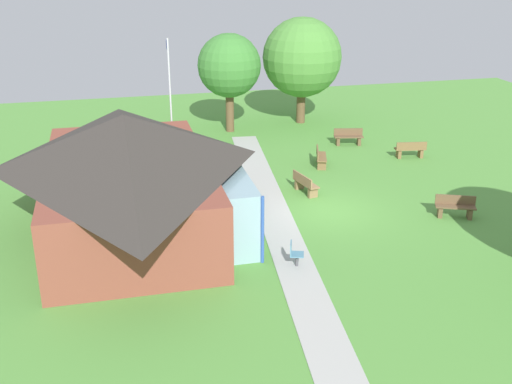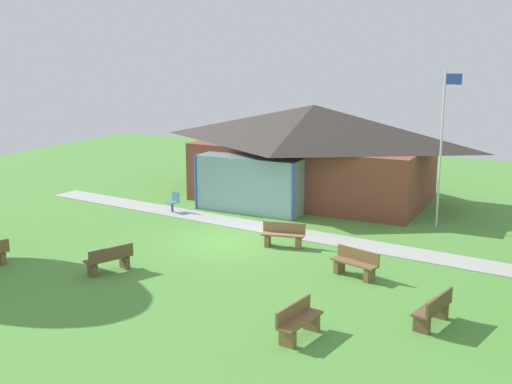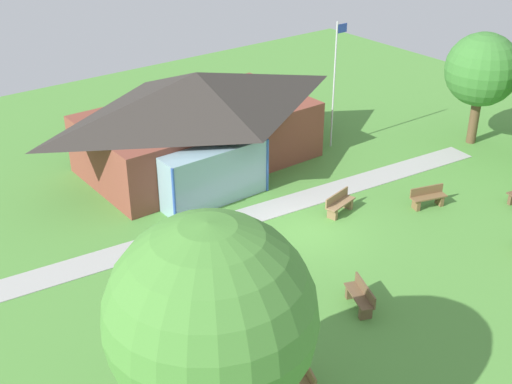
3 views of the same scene
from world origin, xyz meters
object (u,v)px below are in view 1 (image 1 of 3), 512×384
Objects in this scene: bench_lawn_far_right at (348,137)px; bench_front_center at (455,207)px; bench_mid_right at (320,158)px; tree_far_east at (302,58)px; pavilion at (132,171)px; patio_chair_west at (295,255)px; bench_front_right at (410,150)px; bench_rear_near_path at (305,184)px; tree_east_hedge at (229,66)px; flagpole at (170,100)px.

bench_lawn_far_right and bench_front_center have the same top height.
tree_far_east is (7.69, -1.43, 3.38)m from bench_mid_right.
pavilion is at bearing 46.68° from bench_lawn_far_right.
patio_chair_west is (-4.23, -4.82, -1.82)m from pavilion.
bench_mid_right is at bearing -170.15° from bench_front_right.
bench_lawn_far_right is at bearing 136.44° from bench_front_right.
tree_far_east reaches higher than bench_rear_near_path.
tree_far_east is at bearing -79.03° from tree_east_hedge.
patio_chair_west reaches higher than bench_lawn_far_right.
bench_lawn_far_right is at bearing 169.50° from patio_chair_west.
bench_front_right is (-1.00, -11.46, -2.90)m from flagpole.
flagpole is at bearing -16.52° from bench_front_center.
bench_mid_right is at bearing -156.58° from tree_east_hedge.
flagpole reaches higher than patio_chair_west.
pavilion is 6.60m from flagpole.
tree_far_east reaches higher than bench_lawn_far_right.
tree_far_east is at bearing -39.00° from pavilion.
tree_far_east is (7.58, 3.24, 3.38)m from bench_front_right.
bench_front_center is 15.34m from tree_east_hedge.
pavilion is 7.12× the size of bench_front_right.
bench_mid_right is 7.55m from bench_front_center.
bench_mid_right is at bearing -60.35° from pavilion.
bench_front_center is 0.26× the size of tree_far_east.
bench_lawn_far_right is 7.51m from tree_east_hedge.
bench_front_center is at bearing 39.70° from bench_rear_near_path.
bench_rear_near_path is 7.42m from bench_lawn_far_right.
pavilion is at bearing -150.54° from bench_front_right.
tree_east_hedge is (3.98, 5.49, 3.24)m from bench_lawn_far_right.
tree_east_hedge is at bearing 174.06° from bench_rear_near_path.
bench_front_right is (3.29, -6.44, 0.00)m from bench_rear_near_path.
flagpole is 13.01m from bench_front_center.
bench_rear_near_path is (-4.29, -5.01, -2.90)m from flagpole.
bench_front_center is at bearing 40.77° from bench_mid_right.
bench_rear_near_path and bench_front_center have the same top height.
flagpole is 7.46m from bench_mid_right.
patio_chair_west is 0.16× the size of tree_east_hedge.
bench_lawn_far_right is 0.26× the size of tree_far_east.
pavilion is at bearing -43.38° from bench_mid_right.
bench_mid_right is 0.29× the size of tree_east_hedge.
tree_east_hedge is (6.84, 2.96, 3.24)m from bench_mid_right.
pavilion is at bearing 161.11° from flagpole.
bench_mid_right is (5.06, -8.90, -1.83)m from pavilion.
bench_lawn_far_right is 1.00× the size of bench_mid_right.
bench_rear_near_path is 1.00× the size of bench_front_center.
bench_rear_near_path and bench_front_right have the same top height.
tree_east_hedge is 4.47m from tree_far_east.
bench_rear_near_path is 7.23m from bench_front_right.
bench_mid_right is at bearing -43.58° from bench_front_center.
patio_chair_west is at bearing -6.70° from bench_mid_right.
bench_lawn_far_right is 5.99m from tree_far_east.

